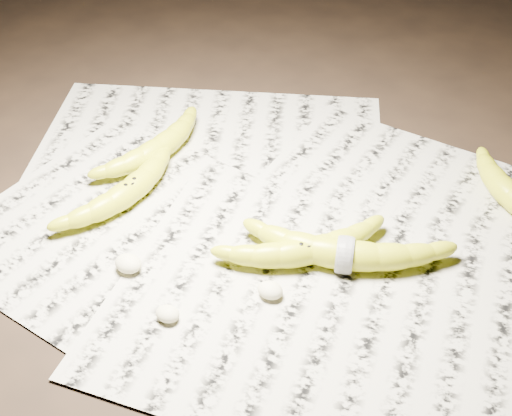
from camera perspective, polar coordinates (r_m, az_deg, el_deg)
The scene contains 10 objects.
ground at distance 0.99m, azimuth 0.62°, elevation -2.21°, with size 3.00×3.00×0.00m, color black.
newspaper_patch at distance 0.99m, azimuth 1.35°, elevation -1.77°, with size 0.90×0.70×0.01m, color #B3AF99.
banana_left_a at distance 1.04m, azimuth -10.06°, elevation 1.54°, with size 0.21×0.06×0.04m, color #C7CF19, non-canonical shape.
banana_left_b at distance 1.12m, azimuth -7.77°, elevation 4.93°, with size 0.20×0.06×0.04m, color #C7CF19, non-canonical shape.
banana_center at distance 0.93m, azimuth 4.08°, elevation -3.33°, with size 0.20×0.06×0.04m, color #C7CF19, non-canonical shape.
banana_taped at distance 0.93m, azimuth 7.13°, elevation -3.56°, with size 0.24×0.07×0.04m, color #C7CF19, non-canonical shape.
measuring_tape at distance 0.93m, azimuth 7.13°, elevation -3.56°, with size 0.05×0.05×0.00m, color white.
flesh_chunk_a at distance 0.94m, azimuth -10.21°, elevation -4.23°, with size 0.04×0.03×0.02m, color beige.
flesh_chunk_b at distance 0.88m, azimuth -7.10°, elevation -8.23°, with size 0.03×0.03×0.02m, color beige.
flesh_chunk_c at distance 0.89m, azimuth 1.15°, elevation -6.42°, with size 0.03×0.03×0.02m, color beige.
Camera 1 is at (0.33, -0.65, 0.67)m, focal length 50.00 mm.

